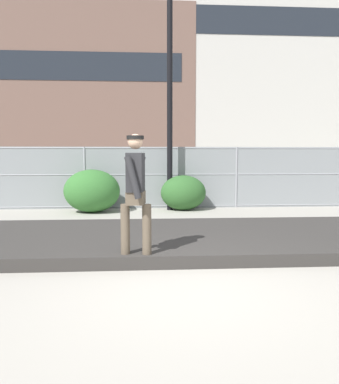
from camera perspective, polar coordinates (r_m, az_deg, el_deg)
The scene contains 12 objects.
ground_plane at distance 4.79m, azimuth 3.22°, elevation -14.07°, with size 120.00×120.00×0.00m, color #9E998E.
gravel_berm at distance 7.12m, azimuth 0.75°, elevation -6.77°, with size 16.45×3.26×0.19m, color #33302D.
skateboard at distance 5.68m, azimuth -4.87°, elevation -10.33°, with size 0.82×0.30×0.07m.
skater at distance 5.49m, azimuth -4.96°, elevation 0.31°, with size 0.73×0.60×1.82m.
chain_fence at distance 11.77m, azimuth -1.16°, elevation 2.15°, with size 22.97×0.06×1.85m.
street_lamp at distance 11.66m, azimuth 0.03°, elevation 18.83°, with size 0.44×0.44×6.95m.
parked_car_near at distance 14.96m, azimuth -19.30°, elevation 2.18°, with size 4.45×2.04×1.66m.
parked_car_mid at distance 14.58m, azimuth 2.57°, elevation 2.40°, with size 4.55×2.27×1.66m.
library_building at distance 43.78m, azimuth -19.05°, elevation 12.98°, with size 31.79×12.54×15.21m.
office_block at distance 45.99m, azimuth 13.68°, elevation 17.06°, with size 31.58×14.55×22.05m.
shrub_center at distance 11.11m, azimuth -11.26°, elevation 0.15°, with size 1.56×1.27×1.20m.
shrub_right at distance 11.37m, azimuth 2.03°, elevation -0.10°, with size 1.32×1.08×1.02m.
Camera 1 is at (-0.57, -4.48, 1.59)m, focal length 36.52 mm.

